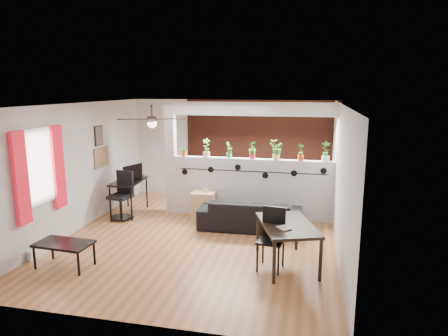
{
  "coord_description": "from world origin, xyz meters",
  "views": [
    {
      "loc": [
        2.04,
        -7.17,
        2.9
      ],
      "look_at": [
        0.35,
        0.6,
        1.3
      ],
      "focal_mm": 32.0,
      "sensor_mm": 36.0,
      "label": 1
    }
  ],
  "objects_px": {
    "potted_plant_4": "(276,149)",
    "potted_plant_6": "(326,151)",
    "folding_chair": "(272,233)",
    "office_chair": "(122,198)",
    "potted_plant_0": "(184,148)",
    "coffee_table": "(64,245)",
    "sofa": "(251,215)",
    "cup": "(206,190)",
    "potted_plant_5": "(301,151)",
    "cube_shelf": "(204,205)",
    "potted_plant_1": "(206,147)",
    "computer_desk": "(129,183)",
    "dining_table": "(287,228)",
    "potted_plant_2": "(229,149)",
    "ceiling_fan": "(152,120)",
    "potted_plant_3": "(252,150)"
  },
  "relations": [
    {
      "from": "potted_plant_0",
      "to": "potted_plant_5",
      "type": "xyz_separation_m",
      "value": [
        2.63,
        0.0,
        0.01
      ]
    },
    {
      "from": "ceiling_fan",
      "to": "potted_plant_5",
      "type": "height_order",
      "value": "ceiling_fan"
    },
    {
      "from": "potted_plant_2",
      "to": "potted_plant_6",
      "type": "xyz_separation_m",
      "value": [
        2.11,
        0.0,
        0.04
      ]
    },
    {
      "from": "dining_table",
      "to": "folding_chair",
      "type": "relative_size",
      "value": 1.49
    },
    {
      "from": "potted_plant_4",
      "to": "potted_plant_6",
      "type": "xyz_separation_m",
      "value": [
        1.05,
        0.0,
        0.01
      ]
    },
    {
      "from": "potted_plant_0",
      "to": "office_chair",
      "type": "xyz_separation_m",
      "value": [
        -1.24,
        -0.74,
        -1.08
      ]
    },
    {
      "from": "potted_plant_1",
      "to": "cube_shelf",
      "type": "distance_m",
      "value": 1.31
    },
    {
      "from": "potted_plant_0",
      "to": "folding_chair",
      "type": "bearing_deg",
      "value": -47.67
    },
    {
      "from": "sofa",
      "to": "cup",
      "type": "relative_size",
      "value": 16.84
    },
    {
      "from": "potted_plant_6",
      "to": "coffee_table",
      "type": "distance_m",
      "value": 5.44
    },
    {
      "from": "sofa",
      "to": "cup",
      "type": "bearing_deg",
      "value": -23.42
    },
    {
      "from": "cube_shelf",
      "to": "office_chair",
      "type": "bearing_deg",
      "value": -170.66
    },
    {
      "from": "ceiling_fan",
      "to": "potted_plant_3",
      "type": "relative_size",
      "value": 3.09
    },
    {
      "from": "potted_plant_3",
      "to": "potted_plant_2",
      "type": "bearing_deg",
      "value": 180.0
    },
    {
      "from": "potted_plant_3",
      "to": "potted_plant_1",
      "type": "bearing_deg",
      "value": 180.0
    },
    {
      "from": "potted_plant_0",
      "to": "potted_plant_1",
      "type": "xyz_separation_m",
      "value": [
        0.53,
        -0.0,
        0.03
      ]
    },
    {
      "from": "potted_plant_6",
      "to": "cube_shelf",
      "type": "xyz_separation_m",
      "value": [
        -2.62,
        -0.34,
        -1.28
      ]
    },
    {
      "from": "potted_plant_2",
      "to": "cup",
      "type": "distance_m",
      "value": 1.05
    },
    {
      "from": "potted_plant_2",
      "to": "potted_plant_6",
      "type": "relative_size",
      "value": 0.82
    },
    {
      "from": "ceiling_fan",
      "to": "folding_chair",
      "type": "xyz_separation_m",
      "value": [
        2.31,
        -0.71,
        -1.72
      ]
    },
    {
      "from": "sofa",
      "to": "cup",
      "type": "height_order",
      "value": "cup"
    },
    {
      "from": "potted_plant_0",
      "to": "coffee_table",
      "type": "xyz_separation_m",
      "value": [
        -1.04,
        -3.24,
        -1.17
      ]
    },
    {
      "from": "ceiling_fan",
      "to": "potted_plant_2",
      "type": "relative_size",
      "value": 3.27
    },
    {
      "from": "cup",
      "to": "dining_table",
      "type": "height_order",
      "value": "dining_table"
    },
    {
      "from": "cube_shelf",
      "to": "ceiling_fan",
      "type": "bearing_deg",
      "value": -114.32
    },
    {
      "from": "potted_plant_5",
      "to": "sofa",
      "type": "xyz_separation_m",
      "value": [
        -0.96,
        -0.77,
        -1.26
      ]
    },
    {
      "from": "sofa",
      "to": "dining_table",
      "type": "relative_size",
      "value": 1.35
    },
    {
      "from": "sofa",
      "to": "computer_desk",
      "type": "bearing_deg",
      "value": -10.08
    },
    {
      "from": "potted_plant_3",
      "to": "cup",
      "type": "height_order",
      "value": "potted_plant_3"
    },
    {
      "from": "potted_plant_6",
      "to": "coffee_table",
      "type": "height_order",
      "value": "potted_plant_6"
    },
    {
      "from": "potted_plant_6",
      "to": "cup",
      "type": "distance_m",
      "value": 2.75
    },
    {
      "from": "ceiling_fan",
      "to": "coffee_table",
      "type": "distance_m",
      "value": 2.62
    },
    {
      "from": "computer_desk",
      "to": "potted_plant_2",
      "type": "bearing_deg",
      "value": 8.36
    },
    {
      "from": "sofa",
      "to": "cube_shelf",
      "type": "relative_size",
      "value": 3.28
    },
    {
      "from": "potted_plant_3",
      "to": "cup",
      "type": "xyz_separation_m",
      "value": [
        -0.99,
        -0.34,
        -0.89
      ]
    },
    {
      "from": "potted_plant_5",
      "to": "cube_shelf",
      "type": "xyz_separation_m",
      "value": [
        -2.09,
        -0.34,
        -1.24
      ]
    },
    {
      "from": "potted_plant_6",
      "to": "cube_shelf",
      "type": "relative_size",
      "value": 0.72
    },
    {
      "from": "potted_plant_2",
      "to": "office_chair",
      "type": "height_order",
      "value": "potted_plant_2"
    },
    {
      "from": "dining_table",
      "to": "coffee_table",
      "type": "xyz_separation_m",
      "value": [
        -3.55,
        -0.86,
        -0.26
      ]
    },
    {
      "from": "potted_plant_1",
      "to": "office_chair",
      "type": "distance_m",
      "value": 2.21
    },
    {
      "from": "potted_plant_0",
      "to": "computer_desk",
      "type": "relative_size",
      "value": 0.32
    },
    {
      "from": "potted_plant_6",
      "to": "cup",
      "type": "height_order",
      "value": "potted_plant_6"
    },
    {
      "from": "cube_shelf",
      "to": "potted_plant_1",
      "type": "bearing_deg",
      "value": 89.7
    },
    {
      "from": "potted_plant_0",
      "to": "coffee_table",
      "type": "height_order",
      "value": "potted_plant_0"
    },
    {
      "from": "folding_chair",
      "to": "office_chair",
      "type": "bearing_deg",
      "value": 153.31
    },
    {
      "from": "potted_plant_1",
      "to": "potted_plant_6",
      "type": "bearing_deg",
      "value": 0.0
    },
    {
      "from": "potted_plant_4",
      "to": "computer_desk",
      "type": "height_order",
      "value": "potted_plant_4"
    },
    {
      "from": "potted_plant_3",
      "to": "potted_plant_6",
      "type": "bearing_deg",
      "value": 0.0
    },
    {
      "from": "potted_plant_2",
      "to": "coffee_table",
      "type": "bearing_deg",
      "value": -122.82
    },
    {
      "from": "potted_plant_0",
      "to": "potted_plant_2",
      "type": "height_order",
      "value": "potted_plant_0"
    }
  ]
}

